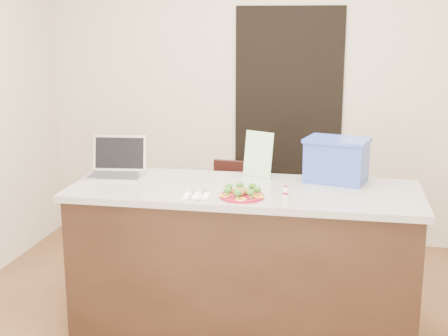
% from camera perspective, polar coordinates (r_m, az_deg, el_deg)
% --- Properties ---
extents(room_shell, '(4.00, 4.00, 4.00)m').
position_cam_1_polar(room_shell, '(3.31, 1.26, 8.83)').
color(room_shell, white).
rests_on(room_shell, ground).
extents(doorway, '(0.90, 0.02, 2.00)m').
position_cam_1_polar(doorway, '(5.33, 5.85, 3.76)').
color(doorway, black).
rests_on(doorway, ground).
extents(island, '(2.06, 0.76, 0.92)m').
position_cam_1_polar(island, '(3.82, 1.80, -8.45)').
color(island, black).
rests_on(island, ground).
extents(plate, '(0.25, 0.25, 0.02)m').
position_cam_1_polar(plate, '(3.47, 1.65, -2.56)').
color(plate, maroon).
rests_on(plate, island).
extents(meatballs, '(0.10, 0.10, 0.04)m').
position_cam_1_polar(meatballs, '(3.47, 1.60, -2.17)').
color(meatballs, brown).
rests_on(meatballs, plate).
extents(broccoli, '(0.21, 0.21, 0.04)m').
position_cam_1_polar(broccoli, '(3.46, 1.65, -1.93)').
color(broccoli, '#265516').
rests_on(broccoli, plate).
extents(pepper_rings, '(0.24, 0.24, 0.01)m').
position_cam_1_polar(pepper_rings, '(3.47, 1.65, -2.42)').
color(pepper_rings, yellow).
rests_on(pepper_rings, plate).
extents(napkin, '(0.15, 0.15, 0.01)m').
position_cam_1_polar(napkin, '(3.51, -2.56, -2.51)').
color(napkin, white).
rests_on(napkin, island).
extents(fork, '(0.03, 0.16, 0.00)m').
position_cam_1_polar(fork, '(3.52, -2.84, -2.36)').
color(fork, silver).
rests_on(fork, napkin).
extents(knife, '(0.02, 0.21, 0.01)m').
position_cam_1_polar(knife, '(3.48, -2.15, -2.52)').
color(knife, silver).
rests_on(knife, napkin).
extents(yogurt_bottle, '(0.03, 0.03, 0.06)m').
position_cam_1_polar(yogurt_bottle, '(3.50, 5.63, -2.21)').
color(yogurt_bottle, white).
rests_on(yogurt_bottle, island).
extents(laptop, '(0.37, 0.31, 0.25)m').
position_cam_1_polar(laptop, '(4.02, -9.78, 0.29)').
color(laptop, silver).
rests_on(laptop, island).
extents(leaflet, '(0.20, 0.12, 0.28)m').
position_cam_1_polar(leaflet, '(3.92, 3.15, 1.27)').
color(leaflet, white).
rests_on(leaflet, island).
extents(blue_box, '(0.42, 0.35, 0.27)m').
position_cam_1_polar(blue_box, '(3.85, 10.25, 0.74)').
color(blue_box, '#2F49AA').
rests_on(blue_box, island).
extents(chair, '(0.44, 0.44, 0.88)m').
position_cam_1_polar(chair, '(4.54, 1.22, -4.34)').
color(chair, black).
rests_on(chair, ground).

